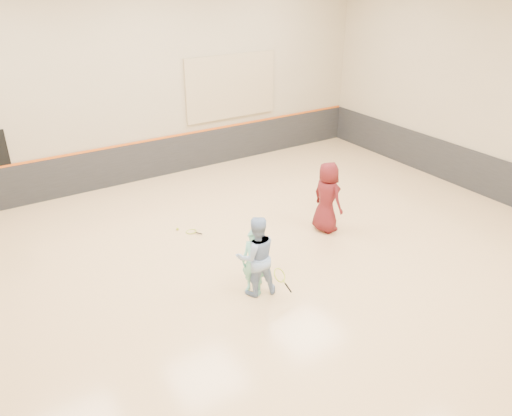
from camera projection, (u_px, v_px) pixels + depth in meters
room at (258, 231)px, 10.80m from camera, size 15.04×12.04×6.22m
wainscot_back at (154, 159)px, 15.42m from camera, size 14.90×0.04×1.20m
wainscot_right at (474, 171)px, 14.49m from camera, size 0.04×11.90×1.20m
accent_stripe at (152, 140)px, 15.14m from camera, size 14.90×0.03×0.06m
acoustic_panel at (231, 87)px, 15.92m from camera, size 3.20×0.08×2.00m
girl at (254, 262)px, 9.86m from camera, size 0.55×0.62×1.42m
instructor at (256, 256)px, 9.80m from camera, size 0.96×0.82×1.70m
young_man at (327, 197)px, 12.18m from camera, size 0.64×0.92×1.79m
held_racket at (280, 275)px, 9.79m from camera, size 0.47×0.47×0.54m
spare_racket at (191, 230)px, 12.42m from camera, size 0.61×0.61×0.11m
ball_under_racket at (260, 283)px, 10.40m from camera, size 0.07×0.07×0.07m
ball_in_hand at (337, 189)px, 12.03m from camera, size 0.07×0.07×0.07m
ball_beside_spare at (177, 229)px, 12.52m from camera, size 0.07×0.07×0.07m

